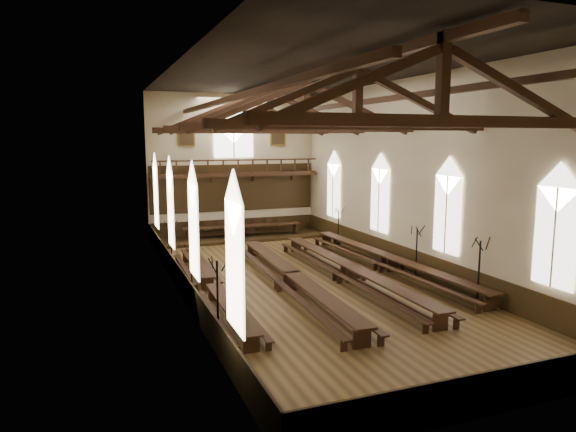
% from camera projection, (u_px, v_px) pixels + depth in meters
% --- Properties ---
extents(ground, '(26.00, 26.00, 0.00)m').
position_uv_depth(ground, '(305.00, 281.00, 25.03)').
color(ground, brown).
rests_on(ground, ground).
extents(room_walls, '(26.00, 26.00, 26.00)m').
position_uv_depth(room_walls, '(305.00, 148.00, 24.07)').
color(room_walls, beige).
rests_on(room_walls, ground).
extents(wainscot_band, '(12.00, 26.00, 1.20)m').
position_uv_depth(wainscot_band, '(305.00, 270.00, 24.94)').
color(wainscot_band, '#32240F').
rests_on(wainscot_band, ground).
extents(side_windows, '(11.85, 19.80, 4.50)m').
position_uv_depth(side_windows, '(305.00, 206.00, 24.47)').
color(side_windows, white).
rests_on(side_windows, room_walls).
extents(end_window, '(2.80, 0.12, 3.80)m').
position_uv_depth(end_window, '(234.00, 134.00, 35.86)').
color(end_window, white).
rests_on(end_window, room_walls).
extents(minstrels_gallery, '(11.80, 1.24, 3.70)m').
position_uv_depth(minstrels_gallery, '(235.00, 182.00, 36.13)').
color(minstrels_gallery, '#361C11').
rests_on(minstrels_gallery, room_walls).
extents(portraits, '(7.75, 0.09, 1.45)m').
position_uv_depth(portraits, '(234.00, 136.00, 35.88)').
color(portraits, brown).
rests_on(portraits, room_walls).
extents(roof_trusses, '(11.70, 25.70, 2.80)m').
position_uv_depth(roof_trusses, '(305.00, 110.00, 23.80)').
color(roof_trusses, '#361C11').
rests_on(roof_trusses, room_walls).
extents(refectory_row_a, '(1.52, 13.84, 0.69)m').
position_uv_depth(refectory_row_a, '(211.00, 284.00, 22.74)').
color(refectory_row_a, '#361C11').
rests_on(refectory_row_a, ground).
extents(refectory_row_b, '(2.00, 15.12, 0.82)m').
position_uv_depth(refectory_row_b, '(292.00, 277.00, 23.67)').
color(refectory_row_b, '#361C11').
rests_on(refectory_row_b, ground).
extents(refectory_row_c, '(1.68, 14.95, 0.81)m').
position_uv_depth(refectory_row_c, '(349.00, 269.00, 25.08)').
color(refectory_row_c, '#361C11').
rests_on(refectory_row_c, ground).
extents(refectory_row_d, '(1.95, 15.01, 0.81)m').
position_uv_depth(refectory_row_d, '(389.00, 259.00, 27.08)').
color(refectory_row_d, '#361C11').
rests_on(refectory_row_d, ground).
extents(dais, '(11.40, 2.92, 0.19)m').
position_uv_depth(dais, '(243.00, 238.00, 35.59)').
color(dais, '#32240F').
rests_on(dais, ground).
extents(high_table, '(8.27, 1.38, 0.77)m').
position_uv_depth(high_table, '(243.00, 227.00, 35.48)').
color(high_table, '#361C11').
rests_on(high_table, dais).
extents(high_chairs, '(6.83, 0.53, 1.10)m').
position_uv_depth(high_chairs, '(240.00, 226.00, 36.24)').
color(high_chairs, '#361C11').
rests_on(high_chairs, dais).
extents(candelabrum_left_near, '(0.83, 0.87, 2.87)m').
position_uv_depth(candelabrum_left_near, '(218.00, 312.00, 18.04)').
color(candelabrum_left_near, black).
rests_on(candelabrum_left_near, ground).
extents(candelabrum_left_mid, '(0.70, 0.70, 2.37)m').
position_uv_depth(candelabrum_left_mid, '(192.00, 280.00, 22.67)').
color(candelabrum_left_mid, black).
rests_on(candelabrum_left_mid, ground).
extents(candelabrum_left_far, '(0.75, 0.69, 2.46)m').
position_uv_depth(candelabrum_left_far, '(171.00, 251.00, 28.28)').
color(candelabrum_left_far, black).
rests_on(candelabrum_left_far, ground).
extents(candelabrum_right_near, '(0.86, 0.82, 2.85)m').
position_uv_depth(candelabrum_right_near, '(478.00, 283.00, 21.62)').
color(candelabrum_right_near, black).
rests_on(candelabrum_right_near, ground).
extents(candelabrum_right_mid, '(0.74, 0.80, 2.62)m').
position_uv_depth(candelabrum_right_mid, '(416.00, 262.00, 25.73)').
color(candelabrum_right_mid, black).
rests_on(candelabrum_right_mid, ground).
extents(candelabrum_right_far, '(0.72, 0.74, 2.46)m').
position_uv_depth(candelabrum_right_far, '(338.00, 233.00, 33.76)').
color(candelabrum_right_far, black).
rests_on(candelabrum_right_far, ground).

